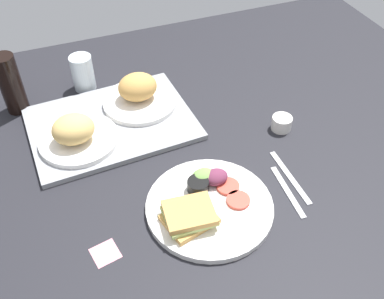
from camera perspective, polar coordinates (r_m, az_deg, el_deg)
ground_plane at (r=113.62cm, az=-0.39°, el=-3.23°), size 190.00×150.00×3.00cm
serving_tray at (r=126.84cm, az=-10.41°, el=3.36°), size 46.68×35.34×1.60cm
bread_plate_near at (r=119.42cm, az=-14.87°, el=2.01°), size 21.26×21.26×8.98cm
bread_plate_far at (r=130.02cm, az=-6.95°, el=7.27°), size 21.81×21.81×9.16cm
plate_with_salad at (r=103.10cm, az=1.83°, el=-7.11°), size 29.91×29.91×5.40cm
drinking_glass at (r=140.60cm, az=-14.01°, el=9.65°), size 6.76×6.76×11.11cm
soda_bottle at (r=135.81cm, az=-22.50°, el=7.86°), size 6.40×6.40×18.05cm
espresso_cup at (r=125.52cm, az=11.56°, el=3.37°), size 5.60×5.60×4.00cm
fork at (r=109.99cm, az=12.33°, el=-5.30°), size 2.60×17.06×0.50cm
knife at (r=113.41cm, az=12.62°, el=-3.45°), size 1.59×19.01×0.50cm
sticky_note at (r=98.94cm, az=-11.19°, el=-13.06°), size 6.56×6.56×0.12cm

